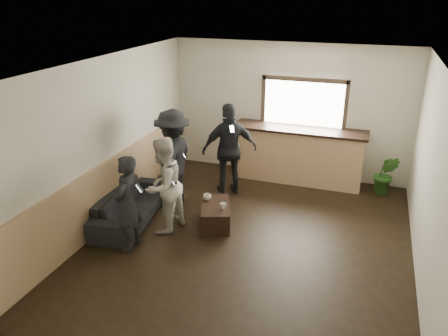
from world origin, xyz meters
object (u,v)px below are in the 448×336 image
at_px(bar_counter, 298,151).
at_px(person_d, 230,150).
at_px(potted_plant, 386,175).
at_px(person_b, 163,186).
at_px(sofa, 130,205).
at_px(person_c, 173,158).
at_px(cup_a, 207,197).
at_px(coffee_table, 216,214).
at_px(person_a, 127,203).
at_px(cup_b, 223,206).

bearing_deg(bar_counter, person_d, -137.96).
xyz_separation_m(potted_plant, person_b, (-3.47, -2.66, 0.40)).
relative_size(bar_counter, sofa, 1.41).
bearing_deg(sofa, person_c, -35.51).
relative_size(person_c, person_d, 1.00).
distance_m(cup_a, person_d, 1.26).
xyz_separation_m(bar_counter, person_b, (-1.73, -2.77, 0.17)).
bearing_deg(coffee_table, person_b, -149.90).
distance_m(potted_plant, person_b, 4.39).
bearing_deg(person_b, person_a, -9.90).
relative_size(coffee_table, person_b, 0.53).
bearing_deg(person_a, person_d, 153.93).
xyz_separation_m(coffee_table, person_d, (-0.18, 1.29, 0.72)).
height_order(potted_plant, person_a, person_a).
bearing_deg(bar_counter, person_c, -138.09).
height_order(cup_b, person_a, person_a).
relative_size(person_a, person_d, 0.84).
bearing_deg(person_a, bar_counter, 143.09).
relative_size(bar_counter, cup_a, 20.38).
xyz_separation_m(person_b, person_d, (0.56, 1.72, 0.10)).
height_order(sofa, person_b, person_b).
xyz_separation_m(person_a, person_b, (0.27, 0.67, 0.04)).
relative_size(cup_a, person_b, 0.08).
bearing_deg(cup_a, cup_b, -30.76).
bearing_deg(cup_b, coffee_table, 151.66).
distance_m(sofa, person_b, 0.90).
height_order(sofa, coffee_table, sofa).
bearing_deg(potted_plant, cup_b, -137.82).
relative_size(potted_plant, person_c, 0.45).
bearing_deg(person_d, person_a, 41.17).
relative_size(person_a, person_b, 0.95).
distance_m(coffee_table, person_b, 1.06).
xyz_separation_m(sofa, coffee_table, (1.47, 0.33, -0.09)).
xyz_separation_m(sofa, person_d, (1.29, 1.61, 0.63)).
distance_m(bar_counter, potted_plant, 1.76).
bearing_deg(coffee_table, cup_b, -28.34).
bearing_deg(cup_a, person_c, 153.27).
bearing_deg(person_d, cup_a, 59.69).
bearing_deg(cup_a, potted_plant, 35.69).
bearing_deg(cup_a, person_d, 89.14).
xyz_separation_m(cup_a, potted_plant, (2.92, 2.10, -0.02)).
relative_size(bar_counter, person_c, 1.49).
height_order(cup_a, person_a, person_a).
xyz_separation_m(potted_plant, person_c, (-3.75, -1.69, 0.50)).
distance_m(cup_a, person_a, 1.51).
relative_size(cup_a, person_c, 0.07).
bearing_deg(person_c, coffee_table, 59.45).
relative_size(sofa, cup_a, 14.41).
height_order(person_a, person_b, person_b).
bearing_deg(sofa, cup_a, -78.49).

